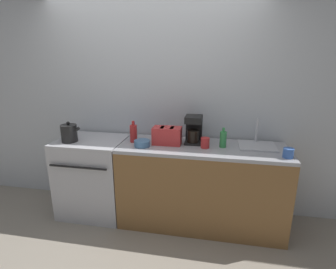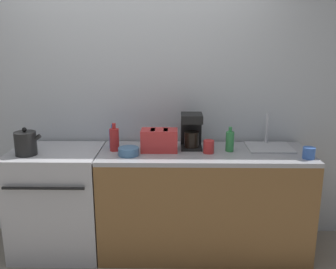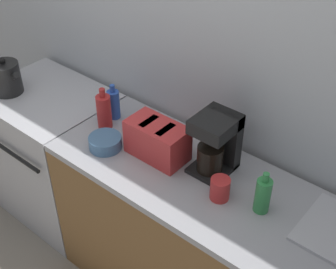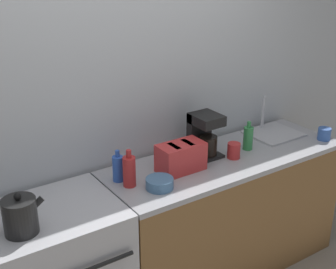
{
  "view_description": "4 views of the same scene",
  "coord_description": "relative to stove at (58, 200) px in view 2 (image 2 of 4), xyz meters",
  "views": [
    {
      "loc": [
        0.77,
        -2.36,
        1.84
      ],
      "look_at": [
        0.26,
        0.33,
        1.03
      ],
      "focal_mm": 28.0,
      "sensor_mm": 36.0,
      "label": 1
    },
    {
      "loc": [
        0.37,
        -2.74,
        1.87
      ],
      "look_at": [
        0.32,
        0.4,
        1.06
      ],
      "focal_mm": 40.0,
      "sensor_mm": 36.0,
      "label": 2
    },
    {
      "loc": [
        1.46,
        -1.05,
        2.45
      ],
      "look_at": [
        0.31,
        0.33,
        1.09
      ],
      "focal_mm": 50.0,
      "sensor_mm": 36.0,
      "label": 3
    },
    {
      "loc": [
        -1.37,
        -1.92,
        2.32
      ],
      "look_at": [
        0.18,
        0.36,
        1.19
      ],
      "focal_mm": 50.0,
      "sensor_mm": 36.0,
      "label": 4
    }
  ],
  "objects": [
    {
      "name": "cup_red",
      "position": [
        1.32,
        -0.04,
        0.51
      ],
      "size": [
        0.09,
        0.09,
        0.11
      ],
      "color": "red",
      "rests_on": "counter_block"
    },
    {
      "name": "bottle_blue",
      "position": [
        0.49,
        0.11,
        0.54
      ],
      "size": [
        0.07,
        0.07,
        0.21
      ],
      "color": "#2D56B7",
      "rests_on": "counter_block"
    },
    {
      "name": "bowl",
      "position": [
        0.65,
        -0.12,
        0.49
      ],
      "size": [
        0.17,
        0.17,
        0.07
      ],
      "color": "teal",
      "rests_on": "counter_block"
    },
    {
      "name": "kettle",
      "position": [
        -0.19,
        -0.11,
        0.55
      ],
      "size": [
        0.22,
        0.18,
        0.23
      ],
      "color": "black",
      "rests_on": "stove"
    },
    {
      "name": "counter_block",
      "position": [
        1.29,
        0.0,
        -0.01
      ],
      "size": [
        1.79,
        0.63,
        0.93
      ],
      "color": "brown",
      "rests_on": "ground_plane"
    },
    {
      "name": "stove",
      "position": [
        0.0,
        0.0,
        0.0
      ],
      "size": [
        0.77,
        0.66,
        0.93
      ],
      "color": "#B7B7BC",
      "rests_on": "ground_plane"
    },
    {
      "name": "wall_back",
      "position": [
        0.65,
        0.37,
        0.82
      ],
      "size": [
        8.0,
        0.05,
        2.6
      ],
      "color": "silver",
      "rests_on": "ground_plane"
    },
    {
      "name": "toaster",
      "position": [
        0.9,
        0.01,
        0.55
      ],
      "size": [
        0.31,
        0.17,
        0.19
      ],
      "color": "red",
      "rests_on": "counter_block"
    },
    {
      "name": "bottle_green",
      "position": [
        1.5,
        0.01,
        0.54
      ],
      "size": [
        0.07,
        0.07,
        0.21
      ],
      "color": "#338C47",
      "rests_on": "counter_block"
    },
    {
      "name": "coffee_maker",
      "position": [
        1.18,
        0.12,
        0.61
      ],
      "size": [
        0.18,
        0.21,
        0.31
      ],
      "color": "black",
      "rests_on": "counter_block"
    },
    {
      "name": "cup_blue",
      "position": [
        2.1,
        -0.18,
        0.5
      ],
      "size": [
        0.1,
        0.1,
        0.09
      ],
      "color": "#3860B2",
      "rests_on": "counter_block"
    },
    {
      "name": "bottle_red",
      "position": [
        0.52,
        0.01,
        0.55
      ],
      "size": [
        0.08,
        0.08,
        0.24
      ],
      "color": "#B72828",
      "rests_on": "counter_block"
    },
    {
      "name": "sink_tray",
      "position": [
        1.86,
        0.11,
        0.47
      ],
      "size": [
        0.38,
        0.34,
        0.28
      ],
      "color": "#B7B7BC",
      "rests_on": "counter_block"
    },
    {
      "name": "ground_plane",
      "position": [
        0.65,
        -0.31,
        -0.48
      ],
      "size": [
        12.0,
        12.0,
        0.0
      ],
      "primitive_type": "plane",
      "color": "gray"
    }
  ]
}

